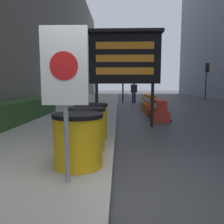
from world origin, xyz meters
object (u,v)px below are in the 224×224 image
message_board (125,58)px  traffic_light_far_side (207,73)px  barrel_drum_back (91,121)px  pedestrian_worker (134,90)px  traffic_cone_near (167,113)px  warning_sign (65,78)px  barrel_drum_foreground (78,140)px  jersey_barrier_red_striped (158,111)px  traffic_light_near_curb (123,67)px  barrel_drum_middle (86,128)px  jersey_barrier_cream (145,102)px  jersey_barrier_orange_near (150,105)px

message_board → traffic_light_far_side: 15.92m
barrel_drum_back → pedestrian_worker: (1.81, 12.18, 0.45)m
traffic_cone_near → pedestrian_worker: (-0.68, 8.75, 0.68)m
warning_sign → message_board: (0.83, 4.56, 0.80)m
barrel_drum_foreground → traffic_cone_near: barrel_drum_foreground is taller
pedestrian_worker → jersey_barrier_red_striped: bearing=52.0°
traffic_cone_near → traffic_light_near_curb: traffic_light_near_curb is taller
barrel_drum_middle → traffic_light_near_curb: bearing=85.9°
traffic_light_near_curb → traffic_light_far_side: size_ratio=1.12×
jersey_barrier_cream → pedestrian_worker: (-0.40, 3.84, 0.63)m
traffic_cone_near → traffic_light_far_side: (6.35, 12.50, 2.20)m
barrel_drum_back → message_board: message_board is taller
warning_sign → pedestrian_worker: (1.82, 14.55, -0.46)m
warning_sign → barrel_drum_middle: bearing=89.6°
message_board → traffic_light_near_curb: bearing=89.3°
jersey_barrier_orange_near → barrel_drum_back: bearing=-109.8°
traffic_light_far_side → message_board: bearing=-120.3°
warning_sign → message_board: message_board is taller
traffic_light_near_curb → pedestrian_worker: 2.03m
warning_sign → message_board: size_ratio=0.62×
message_board → traffic_light_near_curb: traffic_light_near_curb is taller
barrel_drum_middle → message_board: size_ratio=0.26×
jersey_barrier_red_striped → jersey_barrier_orange_near: (0.00, 2.36, 0.04)m
message_board → traffic_cone_near: 2.85m
barrel_drum_back → barrel_drum_foreground: bearing=-89.2°
barrel_drum_middle → jersey_barrier_cream: size_ratio=0.44×
message_board → traffic_light_far_side: traffic_light_far_side is taller
warning_sign → jersey_barrier_orange_near: size_ratio=0.90×
jersey_barrier_cream → traffic_light_far_side: bearing=48.9°
barrel_drum_middle → message_board: (0.82, 3.07, 1.71)m
barrel_drum_back → pedestrian_worker: size_ratio=0.49×
traffic_light_far_side → pedestrian_worker: bearing=-151.9°
barrel_drum_back → traffic_light_far_side: traffic_light_far_side is taller
barrel_drum_foreground → jersey_barrier_cream: 10.34m
pedestrian_worker → jersey_barrier_cream: bearing=55.2°
barrel_drum_foreground → pedestrian_worker: 14.07m
jersey_barrier_orange_near → traffic_cone_near: jersey_barrier_orange_near is taller
jersey_barrier_red_striped → jersey_barrier_cream: jersey_barrier_cream is taller
jersey_barrier_orange_near → traffic_light_far_side: size_ratio=0.62×
warning_sign → traffic_cone_near: (2.51, 5.80, -1.14)m
barrel_drum_middle → barrel_drum_foreground: bearing=-88.5°
pedestrian_worker → barrel_drum_foreground: bearing=41.9°
barrel_drum_foreground → warning_sign: bearing=-93.3°
jersey_barrier_orange_near → pedestrian_worker: (-0.40, 6.02, 0.60)m
barrel_drum_foreground → message_board: (0.80, 3.96, 1.71)m
warning_sign → traffic_light_near_curb: bearing=86.3°
barrel_drum_foreground → traffic_light_near_curb: size_ratio=0.21×
pedestrian_worker → traffic_light_near_curb: bearing=-59.9°
warning_sign → traffic_light_far_side: bearing=64.2°
barrel_drum_back → jersey_barrier_cream: barrel_drum_back is taller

